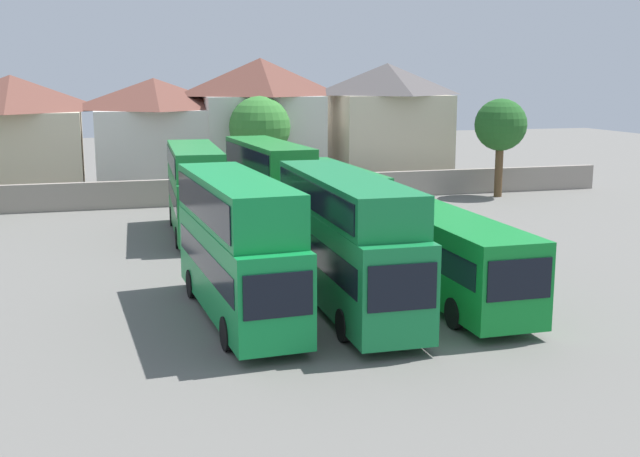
{
  "coord_description": "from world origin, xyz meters",
  "views": [
    {
      "loc": [
        -8.49,
        -27.18,
        8.54
      ],
      "look_at": [
        0.0,
        3.0,
        2.45
      ],
      "focal_mm": 44.23,
      "sensor_mm": 36.0,
      "label": 1
    }
  ],
  "objects_px": {
    "bus_2": "(345,234)",
    "house_terrace_far_right": "(387,124)",
    "house_terrace_centre": "(155,135)",
    "house_terrace_left": "(14,135)",
    "bus_1": "(237,240)",
    "bus_4": "(195,186)",
    "bus_3": "(445,252)",
    "bus_5": "(269,182)",
    "tree_left_of_lot": "(501,126)",
    "house_terrace_right": "(261,123)",
    "bus_6": "(336,193)",
    "tree_right_of_lot": "(260,127)"
  },
  "relations": [
    {
      "from": "bus_2",
      "to": "house_terrace_far_right",
      "type": "height_order",
      "value": "house_terrace_far_right"
    },
    {
      "from": "house_terrace_centre",
      "to": "house_terrace_left",
      "type": "bearing_deg",
      "value": 177.23
    },
    {
      "from": "bus_1",
      "to": "bus_4",
      "type": "distance_m",
      "value": 15.37
    },
    {
      "from": "bus_2",
      "to": "bus_3",
      "type": "distance_m",
      "value": 4.12
    },
    {
      "from": "bus_5",
      "to": "tree_left_of_lot",
      "type": "height_order",
      "value": "tree_left_of_lot"
    },
    {
      "from": "bus_2",
      "to": "house_terrace_centre",
      "type": "distance_m",
      "value": 32.56
    },
    {
      "from": "bus_1",
      "to": "house_terrace_left",
      "type": "distance_m",
      "value": 34.42
    },
    {
      "from": "house_terrace_right",
      "to": "bus_4",
      "type": "bearing_deg",
      "value": -113.05
    },
    {
      "from": "house_terrace_centre",
      "to": "house_terrace_right",
      "type": "xyz_separation_m",
      "value": [
        7.83,
        -0.52,
        0.75
      ]
    },
    {
      "from": "bus_5",
      "to": "house_terrace_left",
      "type": "distance_m",
      "value": 22.98
    },
    {
      "from": "tree_left_of_lot",
      "to": "bus_5",
      "type": "bearing_deg",
      "value": -156.0
    },
    {
      "from": "bus_4",
      "to": "house_terrace_centre",
      "type": "distance_m",
      "value": 17.08
    },
    {
      "from": "bus_2",
      "to": "house_terrace_left",
      "type": "distance_m",
      "value": 35.72
    },
    {
      "from": "bus_5",
      "to": "bus_6",
      "type": "xyz_separation_m",
      "value": [
        3.93,
        0.25,
        -0.82
      ]
    },
    {
      "from": "house_terrace_left",
      "to": "tree_left_of_lot",
      "type": "height_order",
      "value": "house_terrace_left"
    },
    {
      "from": "bus_4",
      "to": "house_terrace_right",
      "type": "distance_m",
      "value": 18.04
    },
    {
      "from": "bus_4",
      "to": "tree_left_of_lot",
      "type": "relative_size",
      "value": 1.47
    },
    {
      "from": "house_terrace_far_right",
      "to": "house_terrace_centre",
      "type": "bearing_deg",
      "value": 177.73
    },
    {
      "from": "bus_5",
      "to": "house_terrace_right",
      "type": "xyz_separation_m",
      "value": [
        2.97,
        16.62,
        2.23
      ]
    },
    {
      "from": "bus_3",
      "to": "bus_4",
      "type": "bearing_deg",
      "value": -153.32
    },
    {
      "from": "house_terrace_centre",
      "to": "tree_right_of_lot",
      "type": "height_order",
      "value": "house_terrace_centre"
    },
    {
      "from": "bus_1",
      "to": "bus_6",
      "type": "bearing_deg",
      "value": 148.29
    },
    {
      "from": "house_terrace_left",
      "to": "tree_left_of_lot",
      "type": "relative_size",
      "value": 1.38
    },
    {
      "from": "house_terrace_far_right",
      "to": "tree_right_of_lot",
      "type": "distance_m",
      "value": 11.52
    },
    {
      "from": "bus_1",
      "to": "bus_4",
      "type": "relative_size",
      "value": 1.02
    },
    {
      "from": "house_terrace_centre",
      "to": "tree_right_of_lot",
      "type": "bearing_deg",
      "value": -32.31
    },
    {
      "from": "bus_2",
      "to": "bus_3",
      "type": "relative_size",
      "value": 1.06
    },
    {
      "from": "bus_3",
      "to": "bus_4",
      "type": "distance_m",
      "value": 17.13
    },
    {
      "from": "bus_3",
      "to": "house_terrace_left",
      "type": "height_order",
      "value": "house_terrace_left"
    },
    {
      "from": "bus_3",
      "to": "bus_5",
      "type": "xyz_separation_m",
      "value": [
        -3.67,
        15.13,
        0.89
      ]
    },
    {
      "from": "house_terrace_far_right",
      "to": "bus_3",
      "type": "bearing_deg",
      "value": -106.46
    },
    {
      "from": "bus_1",
      "to": "house_terrace_left",
      "type": "height_order",
      "value": "house_terrace_left"
    },
    {
      "from": "bus_5",
      "to": "house_terrace_far_right",
      "type": "distance_m",
      "value": 21.05
    },
    {
      "from": "bus_2",
      "to": "house_terrace_right",
      "type": "xyz_separation_m",
      "value": [
        3.33,
        31.69,
        2.23
      ]
    },
    {
      "from": "bus_2",
      "to": "tree_left_of_lot",
      "type": "height_order",
      "value": "tree_left_of_lot"
    },
    {
      "from": "house_terrace_left",
      "to": "house_terrace_far_right",
      "type": "bearing_deg",
      "value": -2.45
    },
    {
      "from": "bus_5",
      "to": "house_terrace_centre",
      "type": "relative_size",
      "value": 1.18
    },
    {
      "from": "bus_1",
      "to": "bus_3",
      "type": "relative_size",
      "value": 0.95
    },
    {
      "from": "bus_5",
      "to": "house_terrace_far_right",
      "type": "xyz_separation_m",
      "value": [
        13.0,
        16.43,
        2.05
      ]
    },
    {
      "from": "bus_5",
      "to": "bus_4",
      "type": "bearing_deg",
      "value": -95.63
    },
    {
      "from": "house_terrace_right",
      "to": "house_terrace_left",
      "type": "bearing_deg",
      "value": 176.77
    },
    {
      "from": "house_terrace_right",
      "to": "bus_6",
      "type": "bearing_deg",
      "value": -86.63
    },
    {
      "from": "bus_6",
      "to": "house_terrace_left",
      "type": "xyz_separation_m",
      "value": [
        -18.61,
        17.36,
        2.42
      ]
    },
    {
      "from": "house_terrace_left",
      "to": "house_terrace_centre",
      "type": "height_order",
      "value": "house_terrace_left"
    },
    {
      "from": "bus_3",
      "to": "bus_5",
      "type": "relative_size",
      "value": 1.03
    },
    {
      "from": "bus_2",
      "to": "house_terrace_left",
      "type": "relative_size",
      "value": 1.22
    },
    {
      "from": "tree_left_of_lot",
      "to": "tree_right_of_lot",
      "type": "relative_size",
      "value": 0.97
    },
    {
      "from": "house_terrace_far_right",
      "to": "tree_right_of_lot",
      "type": "bearing_deg",
      "value": -161.33
    },
    {
      "from": "bus_3",
      "to": "bus_1",
      "type": "bearing_deg",
      "value": -89.48
    },
    {
      "from": "bus_5",
      "to": "house_terrace_right",
      "type": "relative_size",
      "value": 1.09
    }
  ]
}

